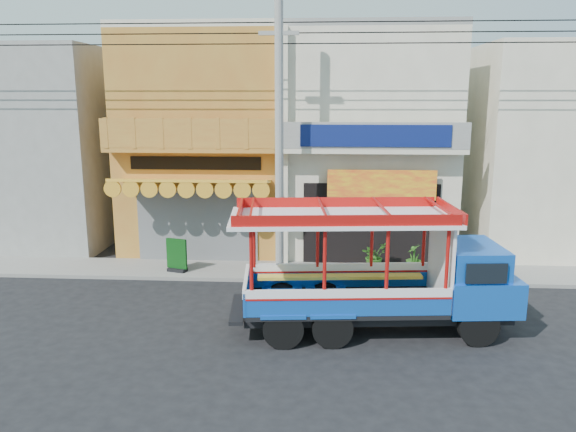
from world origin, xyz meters
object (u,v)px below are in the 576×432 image
at_px(green_sign, 177,258).
at_px(potted_plant_a, 374,256).
at_px(songthaew_truck, 395,272).
at_px(utility_pole, 284,122).
at_px(potted_plant_c, 414,258).

relative_size(green_sign, potted_plant_a, 1.17).
relative_size(songthaew_truck, green_sign, 6.42).
relative_size(utility_pole, songthaew_truck, 3.95).
height_order(green_sign, potted_plant_c, green_sign).
distance_m(potted_plant_a, potted_plant_c, 1.29).
height_order(utility_pole, potted_plant_a, utility_pole).
relative_size(potted_plant_a, potted_plant_c, 1.02).
xyz_separation_m(songthaew_truck, potted_plant_c, (1.23, 4.60, -0.97)).
height_order(green_sign, potted_plant_a, green_sign).
relative_size(songthaew_truck, potted_plant_c, 7.65).
bearing_deg(utility_pole, green_sign, 174.85).
height_order(potted_plant_a, potted_plant_c, potted_plant_a).
bearing_deg(potted_plant_c, potted_plant_a, -80.71).
xyz_separation_m(utility_pole, green_sign, (-3.57, 0.32, -4.45)).
bearing_deg(songthaew_truck, utility_pole, 128.28).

